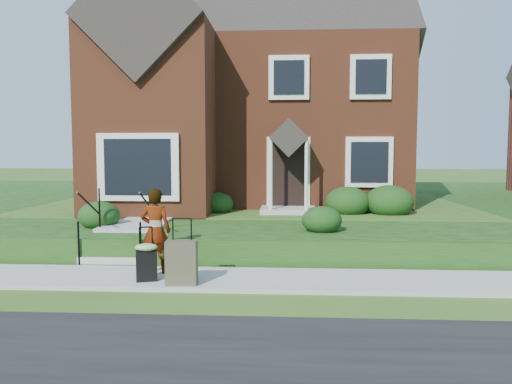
# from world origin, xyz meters

# --- Properties ---
(ground) EXTENTS (120.00, 120.00, 0.00)m
(ground) POSITION_xyz_m (0.00, 0.00, 0.00)
(ground) COLOR #2D5119
(ground) RESTS_ON ground
(sidewalk) EXTENTS (60.00, 1.60, 0.08)m
(sidewalk) POSITION_xyz_m (0.00, 0.00, 0.04)
(sidewalk) COLOR #9E9B93
(sidewalk) RESTS_ON ground
(terrace) EXTENTS (44.00, 20.00, 0.60)m
(terrace) POSITION_xyz_m (4.00, 10.90, 0.30)
(terrace) COLOR #10370F
(terrace) RESTS_ON ground
(walkway) EXTENTS (1.20, 6.00, 0.06)m
(walkway) POSITION_xyz_m (-2.50, 5.00, 0.63)
(walkway) COLOR #9E9B93
(walkway) RESTS_ON terrace
(main_house) EXTENTS (10.40, 10.20, 9.40)m
(main_house) POSITION_xyz_m (-0.21, 9.61, 5.26)
(main_house) COLOR brown
(main_house) RESTS_ON terrace
(front_steps) EXTENTS (1.40, 2.02, 1.50)m
(front_steps) POSITION_xyz_m (-2.50, 1.84, 0.47)
(front_steps) COLOR #9E9B93
(front_steps) RESTS_ON ground
(foundation_shrubs) EXTENTS (9.38, 4.26, 0.96)m
(foundation_shrubs) POSITION_xyz_m (0.47, 4.85, 1.03)
(foundation_shrubs) COLOR #153810
(foundation_shrubs) RESTS_ON terrace
(woman) EXTENTS (0.63, 0.44, 1.63)m
(woman) POSITION_xyz_m (-1.38, 0.28, 0.90)
(woman) COLOR #999999
(woman) RESTS_ON sidewalk
(suitcase_black) EXTENTS (0.49, 0.44, 0.99)m
(suitcase_black) POSITION_xyz_m (-1.39, -0.35, 0.46)
(suitcase_black) COLOR black
(suitcase_black) RESTS_ON sidewalk
(suitcase_olive) EXTENTS (0.55, 0.33, 1.17)m
(suitcase_olive) POSITION_xyz_m (-0.71, -0.55, 0.47)
(suitcase_olive) COLOR #4C4633
(suitcase_olive) RESTS_ON sidewalk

